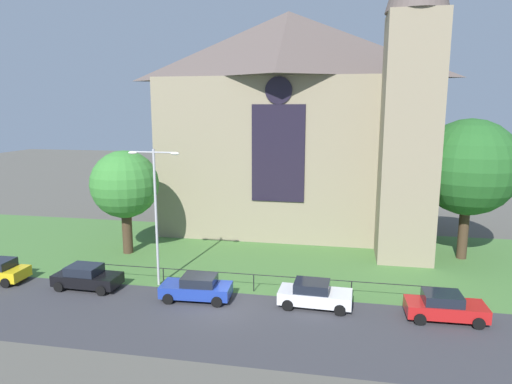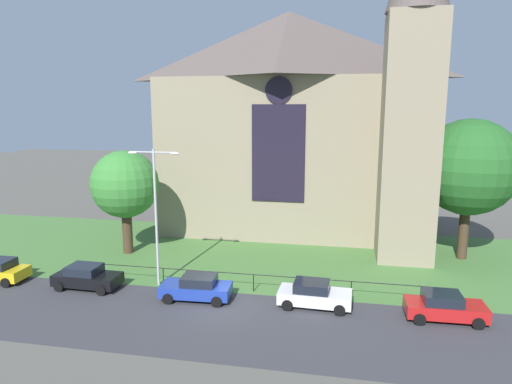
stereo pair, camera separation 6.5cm
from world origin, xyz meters
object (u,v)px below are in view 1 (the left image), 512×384
Objects in this scene: parked_car_white at (314,294)px; parked_car_black at (87,277)px; church_building at (295,120)px; tree_left_near at (125,185)px; streetlamp_near at (155,201)px; parked_car_red at (445,307)px; parked_car_blue at (197,288)px; tree_right_far at (469,167)px.

parked_car_black is at bearing -177.88° from parked_car_white.
tree_left_near is (-12.15, -10.10, -4.77)m from church_building.
streetlamp_near is 6.62m from parked_car_black.
parked_car_white is (14.49, -0.02, 0.00)m from parked_car_black.
church_building reaches higher than parked_car_red.
tree_left_near is 0.92× the size of streetlamp_near.
parked_car_blue is (-3.90, -17.73, -9.53)m from church_building.
parked_car_white is (3.12, -17.39, -9.53)m from church_building.
parked_car_white is at bearing -79.83° from church_building.
parked_car_black is (-11.37, -17.38, -9.53)m from church_building.
church_building is at bearing 66.03° from streetlamp_near.
parked_car_blue is at bearing -102.39° from church_building.
tree_left_near is 12.21m from parked_car_blue.
parked_car_blue is 7.02m from parked_car_white.
parked_car_red is at bearing -60.07° from church_building.
streetlamp_near is 2.08× the size of parked_car_blue.
parked_car_blue is at bearing -175.11° from parked_car_white.
parked_car_white is (15.27, -7.30, -4.76)m from tree_left_near.
tree_left_near reaches higher than parked_car_red.
parked_car_red is at bearing -18.85° from tree_left_near.
tree_right_far is at bearing -25.41° from church_building.
church_building reaches higher than parked_car_white.
parked_car_black and parked_car_white have the same top height.
tree_left_near reaches higher than parked_car_black.
church_building is 6.07× the size of parked_car_blue.
streetlamp_near is (5.05, -5.87, 0.09)m from tree_left_near.
church_building reaches higher than parked_car_black.
tree_left_near is (-25.86, -3.58, -1.54)m from tree_right_far.
parked_car_blue is 1.00× the size of parked_car_white.
streetlamp_near is at bearing -113.97° from church_building.
tree_right_far is 1.30× the size of tree_left_near.
parked_car_black is at bearing -161.70° from streetlamp_near.
tree_right_far is 2.52× the size of parked_car_black.
parked_car_white is 1.00× the size of parked_car_red.
church_building is at bearing 118.40° from parked_car_red.
parked_car_blue is (7.48, -0.35, 0.00)m from parked_car_black.
streetlamp_near is at bearing -49.29° from tree_left_near.
parked_car_black is at bearing 177.54° from parked_car_red.
parked_car_black is at bearing -83.92° from tree_left_near.
parked_car_black is 0.99× the size of parked_car_blue.
parked_car_red is (7.09, -0.34, 0.00)m from parked_car_white.
tree_right_far reaches higher than streetlamp_near.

